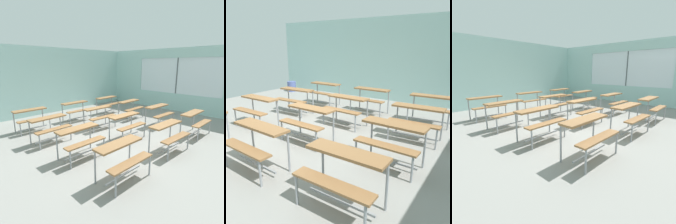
{
  "view_description": "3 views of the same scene",
  "coord_description": "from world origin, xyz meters",
  "views": [
    {
      "loc": [
        -3.81,
        -3.83,
        2.25
      ],
      "look_at": [
        0.49,
        0.44,
        0.72
      ],
      "focal_mm": 30.45,
      "sensor_mm": 36.0,
      "label": 1
    },
    {
      "loc": [
        3.68,
        -3.75,
        2.02
      ],
      "look_at": [
        0.38,
        1.0,
        0.36
      ],
      "focal_mm": 37.44,
      "sensor_mm": 36.0,
      "label": 2
    },
    {
      "loc": [
        -3.8,
        -3.3,
        1.6
      ],
      "look_at": [
        -0.3,
        -0.07,
        0.47
      ],
      "focal_mm": 28.0,
      "sensor_mm": 36.0,
      "label": 3
    }
  ],
  "objects": [
    {
      "name": "desk_bench_r3c1",
      "position": [
        0.51,
        2.51,
        0.56
      ],
      "size": [
        1.11,
        0.61,
        0.74
      ],
      "rotation": [
        0.0,
        0.0,
        -0.02
      ],
      "color": "olive",
      "rests_on": "ground"
    },
    {
      "name": "wall_back",
      "position": [
        0.0,
        4.5,
        1.5
      ],
      "size": [
        10.0,
        0.12,
        3.0
      ],
      "primitive_type": "cube",
      "color": "#A8D1CC",
      "rests_on": "ground"
    },
    {
      "name": "desk_bench_r1c1",
      "position": [
        0.45,
        -0.24,
        0.56
      ],
      "size": [
        1.12,
        0.63,
        0.74
      ],
      "rotation": [
        0.0,
        0.0,
        -0.03
      ],
      "color": "olive",
      "rests_on": "ground"
    },
    {
      "name": "desk_bench_r3c0",
      "position": [
        -1.31,
        2.55,
        0.56
      ],
      "size": [
        1.11,
        0.61,
        0.74
      ],
      "rotation": [
        0.0,
        0.0,
        -0.02
      ],
      "color": "olive",
      "rests_on": "ground"
    },
    {
      "name": "desk_bench_r2c0",
      "position": [
        -1.34,
        1.18,
        0.56
      ],
      "size": [
        1.12,
        0.63,
        0.74
      ],
      "rotation": [
        0.0,
        0.0,
        0.04
      ],
      "color": "olive",
      "rests_on": "ground"
    },
    {
      "name": "desk_bench_r2c2",
      "position": [
        2.32,
        1.15,
        0.56
      ],
      "size": [
        1.12,
        0.63,
        0.74
      ],
      "rotation": [
        0.0,
        0.0,
        0.03
      ],
      "color": "olive",
      "rests_on": "ground"
    },
    {
      "name": "desk_bench_r1c0",
      "position": [
        -1.28,
        -0.23,
        0.56
      ],
      "size": [
        1.1,
        0.59,
        0.74
      ],
      "rotation": [
        0.0,
        0.0,
        0.0
      ],
      "color": "olive",
      "rests_on": "ground"
    },
    {
      "name": "ground",
      "position": [
        0.0,
        0.0,
        -0.03
      ],
      "size": [
        10.0,
        9.0,
        0.05
      ],
      "primitive_type": "cube",
      "color": "gray"
    },
    {
      "name": "desk_bench_r2c1",
      "position": [
        0.53,
        1.13,
        0.56
      ],
      "size": [
        1.13,
        0.64,
        0.74
      ],
      "rotation": [
        0.0,
        0.0,
        -0.04
      ],
      "color": "olive",
      "rests_on": "ground"
    },
    {
      "name": "desk_bench_r0c2",
      "position": [
        2.25,
        -1.61,
        0.56
      ],
      "size": [
        1.1,
        0.59,
        0.74
      ],
      "rotation": [
        0.0,
        0.0,
        -0.0
      ],
      "color": "olive",
      "rests_on": "ground"
    },
    {
      "name": "desk_bench_r0c1",
      "position": [
        0.54,
        -1.6,
        0.56
      ],
      "size": [
        1.13,
        0.64,
        0.74
      ],
      "rotation": [
        0.0,
        0.0,
        -0.04
      ],
      "color": "olive",
      "rests_on": "ground"
    },
    {
      "name": "desk_bench_r0c0",
      "position": [
        -1.25,
        -1.58,
        0.56
      ],
      "size": [
        1.11,
        0.61,
        0.74
      ],
      "rotation": [
        0.0,
        0.0,
        -0.02
      ],
      "color": "olive",
      "rests_on": "ground"
    },
    {
      "name": "desk_bench_r3c2",
      "position": [
        2.29,
        2.5,
        0.56
      ],
      "size": [
        1.12,
        0.63,
        0.74
      ],
      "rotation": [
        0.0,
        0.0,
        0.04
      ],
      "color": "olive",
      "rests_on": "ground"
    },
    {
      "name": "wall_right",
      "position": [
        5.0,
        -0.13,
        1.45
      ],
      "size": [
        0.12,
        9.0,
        3.0
      ],
      "color": "#A8D1CC",
      "rests_on": "ground"
    },
    {
      "name": "desk_bench_r1c2",
      "position": [
        2.32,
        -0.23,
        0.56
      ],
      "size": [
        1.12,
        0.63,
        0.74
      ],
      "rotation": [
        0.0,
        0.0,
        -0.04
      ],
      "color": "olive",
      "rests_on": "ground"
    }
  ]
}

